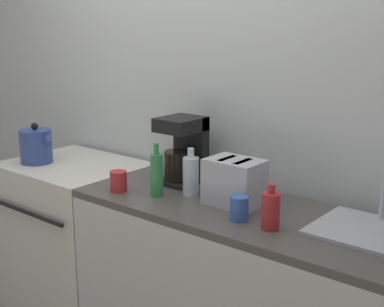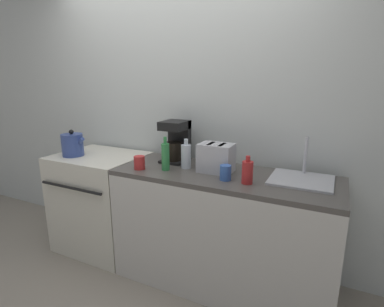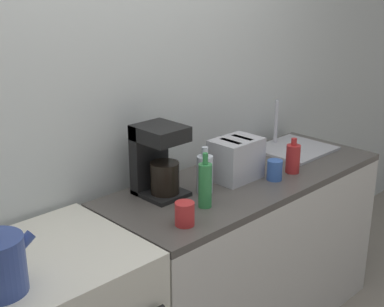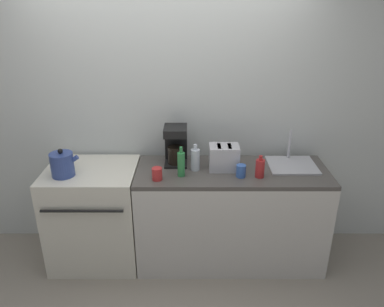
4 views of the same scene
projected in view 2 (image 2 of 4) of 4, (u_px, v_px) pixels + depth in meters
The scene contains 13 objects.
ground_plane at pixel (139, 282), 2.40m from camera, with size 12.00×12.00×0.00m, color gray.
wall_back at pixel (179, 112), 2.69m from camera, with size 8.00×0.05×2.60m.
stove at pixel (102, 200), 2.84m from camera, with size 0.78×0.68×0.91m.
counter_block at pixel (223, 230), 2.31m from camera, with size 1.64×0.62×0.91m.
kettle at pixel (73, 145), 2.68m from camera, with size 0.24×0.19×0.24m.
toaster at pixel (216, 158), 2.22m from camera, with size 0.25×0.18×0.21m.
coffee_maker at pixel (176, 140), 2.50m from camera, with size 0.20×0.23×0.34m.
sink_tray at pixel (302, 178), 2.05m from camera, with size 0.41×0.38×0.28m.
bottle_red at pixel (247, 172), 1.98m from camera, with size 0.07×0.07×0.19m.
bottle_clear at pixel (186, 156), 2.32m from camera, with size 0.08×0.08×0.23m.
bottle_green at pixel (165, 156), 2.26m from camera, with size 0.06×0.06×0.26m.
cup_red at pixel (139, 163), 2.30m from camera, with size 0.08×0.08×0.10m.
cup_blue at pixel (226, 173), 2.05m from camera, with size 0.08×0.08×0.11m.
Camera 2 is at (1.30, -1.67, 1.59)m, focal length 28.00 mm.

